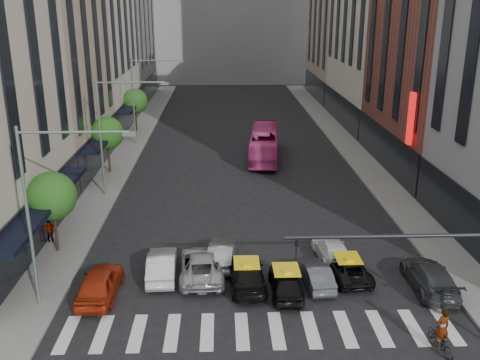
{
  "coord_description": "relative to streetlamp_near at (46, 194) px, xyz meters",
  "views": [
    {
      "loc": [
        -1.82,
        -19.66,
        14.32
      ],
      "look_at": [
        -0.74,
        11.57,
        4.0
      ],
      "focal_mm": 40.0,
      "sensor_mm": 36.0,
      "label": 1
    }
  ],
  "objects": [
    {
      "name": "car_silver",
      "position": [
        7.02,
        2.79,
        -5.2
      ],
      "size": [
        2.57,
        5.2,
        1.42
      ],
      "primitive_type": "imported",
      "rotation": [
        0.0,
        0.0,
        3.18
      ],
      "color": "#A9A9AF",
      "rests_on": "ground"
    },
    {
      "name": "taxi_right",
      "position": [
        15.0,
        2.37,
        -5.32
      ],
      "size": [
        2.27,
        4.33,
        1.16
      ],
      "primitive_type": "imported",
      "rotation": [
        0.0,
        0.0,
        3.22
      ],
      "color": "black",
      "rests_on": "ground"
    },
    {
      "name": "streetlamp_far",
      "position": [
        0.0,
        32.0,
        0.0
      ],
      "size": [
        5.38,
        0.25,
        9.0
      ],
      "color": "gray",
      "rests_on": "sidewalk_left"
    },
    {
      "name": "motorcycle",
      "position": [
        17.53,
        -4.33,
        -5.43
      ],
      "size": [
        1.05,
        1.9,
        0.94
      ],
      "primitive_type": "imported",
      "rotation": [
        0.0,
        0.0,
        3.39
      ],
      "color": "black",
      "rests_on": "ground"
    },
    {
      "name": "building_right_b",
      "position": [
        27.04,
        23.0,
        7.1
      ],
      "size": [
        8.0,
        18.0,
        26.0
      ],
      "primitive_type": "cube",
      "color": "brown",
      "rests_on": "ground"
    },
    {
      "name": "liberty_sign",
      "position": [
        22.64,
        16.0,
        0.1
      ],
      "size": [
        0.3,
        0.7,
        4.0
      ],
      "color": "red",
      "rests_on": "ground"
    },
    {
      "name": "car_row2_right",
      "position": [
        14.6,
        4.59,
        -5.29
      ],
      "size": [
        2.02,
        4.36,
        1.23
      ],
      "primitive_type": "imported",
      "rotation": [
        0.0,
        0.0,
        3.21
      ],
      "color": "white",
      "rests_on": "ground"
    },
    {
      "name": "sidewalk_right",
      "position": [
        21.54,
        26.0,
        -5.83
      ],
      "size": [
        3.0,
        96.0,
        0.15
      ],
      "primitive_type": "cube",
      "color": "slate",
      "rests_on": "ground"
    },
    {
      "name": "bus",
      "position": [
        12.32,
        26.28,
        -4.42
      ],
      "size": [
        3.63,
        10.88,
        2.97
      ],
      "primitive_type": "imported",
      "rotation": [
        0.0,
        0.0,
        3.03
      ],
      "color": "#ED4599",
      "rests_on": "ground"
    },
    {
      "name": "tree_far",
      "position": [
        -1.76,
        38.0,
        -2.25
      ],
      "size": [
        2.88,
        2.88,
        4.95
      ],
      "color": "black",
      "rests_on": "sidewalk_left"
    },
    {
      "name": "pedestrian_far",
      "position": [
        -2.56,
        7.31,
        -4.99
      ],
      "size": [
        0.95,
        0.51,
        1.54
      ],
      "primitive_type": "imported",
      "rotation": [
        0.0,
        0.0,
        3.29
      ],
      "color": "gray",
      "rests_on": "sidewalk_left"
    },
    {
      "name": "ground",
      "position": [
        10.04,
        -4.0,
        -5.9
      ],
      "size": [
        160.0,
        160.0,
        0.0
      ],
      "primitive_type": "plane",
      "color": "black",
      "rests_on": "ground"
    },
    {
      "name": "car_grey_curb",
      "position": [
        19.04,
        0.97,
        -5.19
      ],
      "size": [
        2.14,
        5.0,
        1.44
      ],
      "primitive_type": "imported",
      "rotation": [
        0.0,
        0.0,
        3.12
      ],
      "color": "#37393D",
      "rests_on": "ground"
    },
    {
      "name": "streetlamp_mid",
      "position": [
        0.0,
        16.0,
        0.0
      ],
      "size": [
        5.38,
        0.25,
        9.0
      ],
      "color": "gray",
      "rests_on": "sidewalk_left"
    },
    {
      "name": "building_left_b",
      "position": [
        -6.96,
        24.0,
        6.1
      ],
      "size": [
        8.0,
        16.0,
        24.0
      ],
      "primitive_type": "cube",
      "color": "tan",
      "rests_on": "ground"
    },
    {
      "name": "taxi_left",
      "position": [
        9.44,
        1.64,
        -5.23
      ],
      "size": [
        2.15,
        4.75,
        1.35
      ],
      "primitive_type": "imported",
      "rotation": [
        0.0,
        0.0,
        3.2
      ],
      "color": "black",
      "rests_on": "ground"
    },
    {
      "name": "streetlamp_near",
      "position": [
        0.0,
        0.0,
        0.0
      ],
      "size": [
        5.38,
        0.25,
        9.0
      ],
      "color": "gray",
      "rests_on": "sidewalk_left"
    },
    {
      "name": "building_right_d",
      "position": [
        27.04,
        61.0,
        8.1
      ],
      "size": [
        8.0,
        18.0,
        28.0
      ],
      "primitive_type": "cube",
      "color": "tan",
      "rests_on": "ground"
    },
    {
      "name": "car_red",
      "position": [
        1.9,
        0.82,
        -5.14
      ],
      "size": [
        1.93,
        4.55,
        1.53
      ],
      "primitive_type": "imported",
      "rotation": [
        0.0,
        0.0,
        3.11
      ],
      "color": "#9E250E",
      "rests_on": "ground"
    },
    {
      "name": "car_grey_mid",
      "position": [
        13.14,
        1.63,
        -5.29
      ],
      "size": [
        1.65,
        3.81,
        1.22
      ],
      "primitive_type": "imported",
      "rotation": [
        0.0,
        0.0,
        3.24
      ],
      "color": "#474950",
      "rests_on": "ground"
    },
    {
      "name": "traffic_signal",
      "position": [
        17.74,
        -5.0,
        -1.43
      ],
      "size": [
        10.1,
        0.2,
        6.0
      ],
      "color": "black",
      "rests_on": "ground"
    },
    {
      "name": "tree_mid",
      "position": [
        -1.76,
        22.0,
        -2.25
      ],
      "size": [
        2.88,
        2.88,
        4.95
      ],
      "color": "black",
      "rests_on": "sidewalk_left"
    },
    {
      "name": "rider",
      "position": [
        17.53,
        -4.33,
        -4.03
      ],
      "size": [
        0.77,
        0.6,
        1.86
      ],
      "primitive_type": "imported",
      "rotation": [
        0.0,
        0.0,
        3.39
      ],
      "color": "gray",
      "rests_on": "motorcycle"
    },
    {
      "name": "car_row2_left",
      "position": [
        8.12,
        4.18,
        -5.24
      ],
      "size": [
        1.78,
        4.16,
        1.33
      ],
      "primitive_type": "imported",
      "rotation": [
        0.0,
        0.0,
        3.05
      ],
      "color": "#929397",
      "rests_on": "ground"
    },
    {
      "name": "tree_near",
      "position": [
        -1.76,
        6.0,
        -2.25
      ],
      "size": [
        2.88,
        2.88,
        4.95
      ],
      "color": "black",
      "rests_on": "sidewalk_left"
    },
    {
      "name": "taxi_center",
      "position": [
        11.44,
        0.77,
        -5.22
      ],
      "size": [
        1.61,
        3.99,
        1.36
      ],
      "primitive_type": "imported",
      "rotation": [
        0.0,
        0.0,
        3.14
      ],
      "color": "black",
      "rests_on": "ground"
    },
    {
      "name": "sidewalk_left",
      "position": [
        -1.46,
        26.0,
        -5.83
      ],
      "size": [
        3.0,
        96.0,
        0.15
      ],
      "primitive_type": "cube",
      "color": "slate",
      "rests_on": "ground"
    },
    {
      "name": "car_white_front",
      "position": [
        4.84,
        2.83,
        -5.19
      ],
      "size": [
        1.72,
        4.38,
        1.42
      ],
      "primitive_type": "imported",
      "rotation": [
        0.0,
        0.0,
        3.19
      ],
      "color": "silver",
      "rests_on": "ground"
    }
  ]
}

